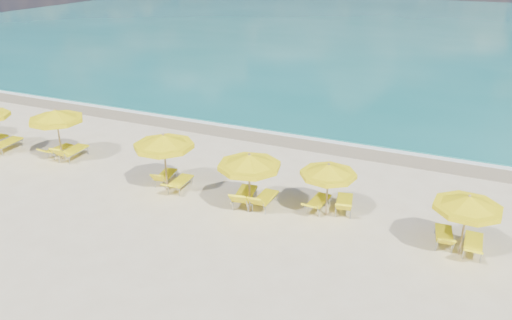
% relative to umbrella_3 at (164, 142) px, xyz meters
% --- Properties ---
extents(ground_plane, '(120.00, 120.00, 0.00)m').
position_rel_umbrella_3_xyz_m(ground_plane, '(3.22, 0.27, -2.11)').
color(ground_plane, beige).
extents(ocean, '(120.00, 80.00, 0.30)m').
position_rel_umbrella_3_xyz_m(ocean, '(3.22, 48.27, -2.11)').
color(ocean, '#126765').
rests_on(ocean, ground).
extents(wet_sand_band, '(120.00, 2.60, 0.01)m').
position_rel_umbrella_3_xyz_m(wet_sand_band, '(3.22, 7.67, -2.11)').
color(wet_sand_band, tan).
rests_on(wet_sand_band, ground).
extents(foam_line, '(120.00, 1.20, 0.03)m').
position_rel_umbrella_3_xyz_m(foam_line, '(3.22, 8.47, -2.11)').
color(foam_line, white).
rests_on(foam_line, ground).
extents(whitecap_near, '(14.00, 0.36, 0.05)m').
position_rel_umbrella_3_xyz_m(whitecap_near, '(-2.78, 17.27, -2.11)').
color(whitecap_near, white).
rests_on(whitecap_near, ground).
extents(whitecap_far, '(18.00, 0.30, 0.05)m').
position_rel_umbrella_3_xyz_m(whitecap_far, '(11.22, 24.27, -2.11)').
color(whitecap_far, white).
rests_on(whitecap_far, ground).
extents(umbrella_2, '(3.25, 3.25, 2.49)m').
position_rel_umbrella_3_xyz_m(umbrella_2, '(-6.31, 0.70, 0.01)').
color(umbrella_2, tan).
rests_on(umbrella_2, ground).
extents(umbrella_3, '(3.13, 3.13, 2.47)m').
position_rel_umbrella_3_xyz_m(umbrella_3, '(0.00, 0.00, 0.00)').
color(umbrella_3, tan).
rests_on(umbrella_3, ground).
extents(umbrella_4, '(2.72, 2.72, 2.39)m').
position_rel_umbrella_3_xyz_m(umbrella_4, '(3.88, -0.28, -0.07)').
color(umbrella_4, tan).
rests_on(umbrella_4, ground).
extents(umbrella_5, '(2.47, 2.47, 2.10)m').
position_rel_umbrella_3_xyz_m(umbrella_5, '(6.59, 0.65, -0.31)').
color(umbrella_5, tan).
rests_on(umbrella_5, ground).
extents(umbrella_6, '(2.73, 2.73, 2.18)m').
position_rel_umbrella_3_xyz_m(umbrella_6, '(11.32, -0.11, -0.24)').
color(umbrella_6, tan).
rests_on(umbrella_6, ground).
extents(lounger_1_right, '(0.83, 2.04, 0.90)m').
position_rel_umbrella_3_xyz_m(lounger_1_right, '(-9.56, 0.39, -1.86)').
color(lounger_1_right, '#A5A8AD').
rests_on(lounger_1_right, ground).
extents(lounger_2_left, '(0.71, 1.72, 0.64)m').
position_rel_umbrella_3_xyz_m(lounger_2_left, '(-6.79, 1.00, -1.91)').
color(lounger_2_left, '#A5A8AD').
rests_on(lounger_2_left, ground).
extents(lounger_2_right, '(0.76, 1.97, 0.95)m').
position_rel_umbrella_3_xyz_m(lounger_2_right, '(-5.86, 0.92, -1.86)').
color(lounger_2_right, '#A5A8AD').
rests_on(lounger_2_right, ground).
extents(lounger_3_left, '(0.85, 1.70, 0.81)m').
position_rel_umbrella_3_xyz_m(lounger_3_left, '(-0.41, 0.52, -1.90)').
color(lounger_3_left, '#A5A8AD').
rests_on(lounger_3_left, ground).
extents(lounger_3_right, '(0.66, 1.78, 0.70)m').
position_rel_umbrella_3_xyz_m(lounger_3_right, '(0.48, 0.23, -1.90)').
color(lounger_3_right, '#A5A8AD').
rests_on(lounger_3_right, ground).
extents(lounger_4_left, '(1.01, 2.04, 0.95)m').
position_rel_umbrella_3_xyz_m(lounger_4_left, '(3.46, 0.16, -1.86)').
color(lounger_4_left, '#A5A8AD').
rests_on(lounger_4_left, ground).
extents(lounger_4_right, '(0.63, 1.74, 0.86)m').
position_rel_umbrella_3_xyz_m(lounger_4_right, '(4.26, 0.28, -1.88)').
color(lounger_4_right, '#A5A8AD').
rests_on(lounger_4_right, ground).
extents(lounger_5_left, '(0.71, 1.77, 0.68)m').
position_rel_umbrella_3_xyz_m(lounger_5_left, '(6.20, 0.91, -1.90)').
color(lounger_5_left, '#A5A8AD').
rests_on(lounger_5_left, ground).
extents(lounger_5_right, '(0.93, 1.85, 0.83)m').
position_rel_umbrella_3_xyz_m(lounger_5_right, '(7.13, 1.20, -1.88)').
color(lounger_5_right, '#A5A8AD').
rests_on(lounger_5_right, ground).
extents(lounger_6_left, '(0.76, 1.72, 0.77)m').
position_rel_umbrella_3_xyz_m(lounger_6_left, '(10.78, 0.33, -1.90)').
color(lounger_6_left, '#A5A8AD').
rests_on(lounger_6_left, ground).
extents(lounger_6_right, '(0.60, 1.77, 0.70)m').
position_rel_umbrella_3_xyz_m(lounger_6_right, '(11.70, 0.18, -1.89)').
color(lounger_6_right, '#A5A8AD').
rests_on(lounger_6_right, ground).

